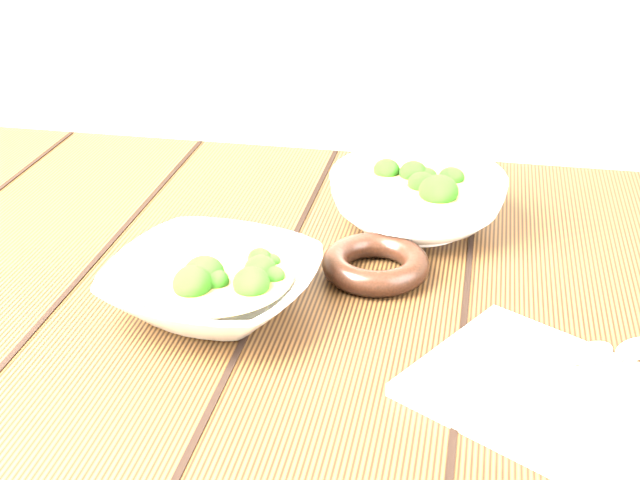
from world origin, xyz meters
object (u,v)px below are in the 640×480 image
(soup_bowl_front, at_px, (213,284))
(soup_bowl_back, at_px, (417,199))
(napkin, at_px, (547,393))
(table, at_px, (289,387))
(trivet, at_px, (376,264))

(soup_bowl_front, relative_size, soup_bowl_back, 0.91)
(soup_bowl_front, xyz_separation_m, napkin, (0.32, -0.09, -0.02))
(table, relative_size, trivet, 10.57)
(trivet, distance_m, napkin, 0.25)
(soup_bowl_front, xyz_separation_m, soup_bowl_back, (0.18, 0.22, 0.01))
(soup_bowl_front, height_order, soup_bowl_back, soup_bowl_back)
(soup_bowl_back, height_order, trivet, soup_bowl_back)
(table, bearing_deg, trivet, 30.86)
(table, relative_size, soup_bowl_back, 4.70)
(table, xyz_separation_m, napkin, (0.25, -0.13, 0.13))
(soup_bowl_back, bearing_deg, napkin, -65.84)
(soup_bowl_front, height_order, napkin, soup_bowl_front)
(soup_bowl_back, height_order, napkin, soup_bowl_back)
(soup_bowl_front, height_order, trivet, soup_bowl_front)
(soup_bowl_front, distance_m, soup_bowl_back, 0.29)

